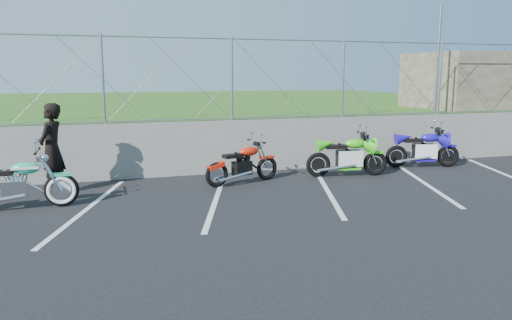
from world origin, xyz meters
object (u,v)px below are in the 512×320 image
object	(u,v)px
cruiser_turquoise	(17,186)
person_standing	(52,149)
sportbike_green	(348,158)
naked_orange	(244,166)
sportbike_blue	(424,151)

from	to	relation	value
cruiser_turquoise	person_standing	world-z (taller)	person_standing
sportbike_green	person_standing	xyz separation A→B (m)	(-6.57, 0.26, 0.48)
cruiser_turquoise	person_standing	xyz separation A→B (m)	(0.52, 1.13, 0.50)
cruiser_turquoise	person_standing	distance (m)	1.34
cruiser_turquoise	sportbike_green	bearing A→B (deg)	7.12
naked_orange	person_standing	xyz separation A→B (m)	(-3.97, 0.26, 0.52)
cruiser_turquoise	person_standing	bearing A→B (deg)	65.28
naked_orange	person_standing	world-z (taller)	person_standing
sportbike_green	cruiser_turquoise	bearing A→B (deg)	-162.66
naked_orange	sportbike_green	size ratio (longest dim) A/B	0.93
cruiser_turquoise	naked_orange	world-z (taller)	cruiser_turquoise
sportbike_green	sportbike_blue	distance (m)	2.48
cruiser_turquoise	naked_orange	distance (m)	4.57
person_standing	naked_orange	bearing A→B (deg)	108.13
sportbike_green	person_standing	bearing A→B (deg)	-171.91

